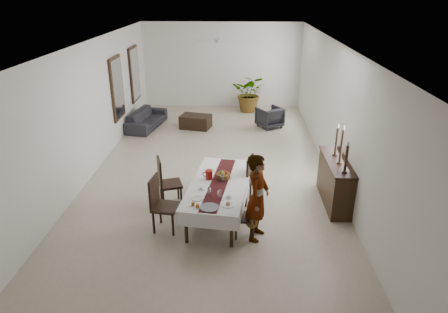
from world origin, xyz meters
TOP-DOWN VIEW (x-y plane):
  - floor at (0.00, 0.00)m, footprint 6.00×12.00m
  - ceiling at (0.00, 0.00)m, footprint 6.00×12.00m
  - wall_back at (0.00, 6.00)m, footprint 6.00×0.02m
  - wall_front at (0.00, -6.00)m, footprint 6.00×0.02m
  - wall_left at (-3.00, 0.00)m, footprint 0.02×12.00m
  - wall_right at (3.00, 0.00)m, footprint 0.02×12.00m
  - dining_table_top at (0.30, -2.16)m, footprint 1.25×2.41m
  - table_leg_fl at (-0.26, -3.19)m, footprint 0.08×0.08m
  - table_leg_fr at (0.58, -3.30)m, footprint 0.08×0.08m
  - table_leg_bl at (0.02, -1.02)m, footprint 0.08×0.08m
  - table_leg_br at (0.86, -1.13)m, footprint 0.08×0.08m
  - tablecloth_top at (0.30, -2.16)m, footprint 1.44×2.60m
  - tablecloth_drape_left at (-0.26, -2.09)m, footprint 0.33×2.46m
  - tablecloth_drape_right at (0.85, -2.23)m, footprint 0.33×2.46m
  - tablecloth_drape_near at (0.14, -3.38)m, footprint 1.12×0.15m
  - tablecloth_drape_far at (0.46, -0.94)m, footprint 1.12×0.15m
  - table_runner at (0.30, -2.16)m, footprint 0.64×2.42m
  - red_pitcher at (0.08, -1.99)m, footprint 0.16×0.16m
  - pitcher_handle at (-0.00, -1.97)m, footprint 0.12×0.03m
  - wine_glass_near at (0.33, -2.79)m, footprint 0.07×0.07m
  - wine_glass_mid at (0.14, -2.67)m, footprint 0.07×0.07m
  - wine_glass_far at (0.35, -2.12)m, footprint 0.07×0.07m
  - teacup_right at (0.51, -2.77)m, footprint 0.09×0.09m
  - saucer_right at (0.51, -2.77)m, footprint 0.14×0.14m
  - teacup_left at (-0.03, -2.45)m, footprint 0.09×0.09m
  - saucer_left at (-0.03, -2.45)m, footprint 0.14×0.14m
  - plate_near_right at (0.50, -3.06)m, footprint 0.23×0.23m
  - bread_near_right at (0.50, -3.06)m, footprint 0.09×0.09m
  - plate_near_left at (-0.08, -2.84)m, footprint 0.23×0.23m
  - plate_far_left at (0.06, -1.60)m, footprint 0.23×0.23m
  - serving_tray at (0.17, -3.16)m, footprint 0.35×0.35m
  - jam_jar_a at (-0.04, -3.16)m, footprint 0.06×0.06m
  - jam_jar_b at (-0.13, -3.09)m, footprint 0.06×0.06m
  - fruit_basket at (0.38, -1.93)m, footprint 0.29×0.29m
  - fruit_red at (0.41, -1.91)m, footprint 0.09×0.09m
  - fruit_green at (0.34, -1.89)m, footprint 0.08×0.08m
  - fruit_yellow at (0.37, -1.97)m, footprint 0.08×0.08m
  - chair_right_near_seat at (0.84, -2.93)m, footprint 0.44×0.44m
  - chair_right_near_leg_fl at (0.97, -3.11)m, footprint 0.04×0.04m
  - chair_right_near_leg_fr at (1.01, -2.79)m, footprint 0.04×0.04m
  - chair_right_near_leg_bl at (0.66, -3.07)m, footprint 0.04×0.04m
  - chair_right_near_leg_br at (0.70, -2.75)m, footprint 0.04×0.04m
  - chair_right_near_back at (1.01, -2.95)m, footprint 0.09×0.39m
  - chair_right_far_seat at (0.73, -1.61)m, footprint 0.58×0.58m
  - chair_right_far_leg_fl at (0.86, -1.85)m, footprint 0.06×0.06m
  - chair_right_far_leg_fr at (0.96, -1.48)m, footprint 0.06×0.06m
  - chair_right_far_leg_bl at (0.49, -1.74)m, footprint 0.06×0.06m
  - chair_right_far_leg_br at (0.60, -1.37)m, footprint 0.06×0.06m
  - chair_right_far_back at (0.93, -1.67)m, footprint 0.17×0.46m
  - chair_left_near_seat at (-0.70, -2.76)m, footprint 0.54×0.54m
  - chair_left_near_leg_fl at (-0.87, -2.54)m, footprint 0.05×0.05m
  - chair_left_near_leg_fr at (-0.92, -2.92)m, footprint 0.05×0.05m
  - chair_left_near_leg_bl at (-0.49, -2.60)m, footprint 0.05×0.05m
  - chair_left_near_leg_br at (-0.54, -2.98)m, footprint 0.05×0.05m
  - chair_left_near_back at (-0.92, -2.72)m, footprint 0.11×0.47m
  - chair_left_far_seat at (-0.77, -1.79)m, footprint 0.59×0.59m
  - chair_left_far_leg_fl at (-1.01, -1.66)m, footprint 0.06×0.06m
  - chair_left_far_leg_fr at (-0.89, -2.03)m, footprint 0.06×0.06m
  - chair_left_far_leg_bl at (-0.65, -1.54)m, footprint 0.06×0.06m
  - chair_left_far_leg_br at (-0.53, -1.91)m, footprint 0.06×0.06m
  - chair_left_far_back at (-0.97, -1.85)m, footprint 0.19×0.46m
  - woman at (1.04, -2.95)m, footprint 0.58×0.72m
  - sideboard_body at (2.78, -1.58)m, footprint 0.44×1.63m
  - sideboard_top at (2.78, -1.58)m, footprint 0.48×1.70m
  - candlestick_near_base at (2.78, -2.18)m, footprint 0.11×0.11m
  - candlestick_near_shaft at (2.78, -2.18)m, footprint 0.05×0.05m
  - candlestick_near_candle at (2.78, -2.18)m, footprint 0.04×0.04m
  - candlestick_mid_base at (2.78, -1.74)m, footprint 0.11×0.11m
  - candlestick_mid_shaft at (2.78, -1.74)m, footprint 0.05×0.05m
  - candlestick_mid_candle at (2.78, -1.74)m, footprint 0.04×0.04m
  - candlestick_far_base at (2.78, -1.30)m, footprint 0.11×0.11m
  - candlestick_far_shaft at (2.78, -1.30)m, footprint 0.05×0.05m
  - candlestick_far_candle at (2.78, -1.30)m, footprint 0.04×0.04m
  - sofa at (-2.42, 3.35)m, footprint 1.10×2.07m
  - armchair at (1.71, 3.52)m, footprint 1.02×1.03m
  - coffee_table at (-0.77, 3.32)m, footprint 1.10×0.85m
  - potted_plant at (1.09, 5.34)m, footprint 1.48×1.36m
  - mirror_frame_near at (-2.96, 2.20)m, footprint 0.06×1.05m
  - mirror_glass_near at (-2.92, 2.20)m, footprint 0.01×0.90m
  - mirror_frame_far at (-2.96, 4.30)m, footprint 0.06×1.05m
  - mirror_glass_far at (-2.92, 4.30)m, footprint 0.01×0.90m
  - fan_rod at (0.00, 3.00)m, footprint 0.04×0.04m
  - fan_hub at (0.00, 3.00)m, footprint 0.16×0.16m
  - fan_blade_n at (0.00, 3.35)m, footprint 0.10×0.55m
  - fan_blade_s at (0.00, 2.65)m, footprint 0.10×0.55m
  - fan_blade_e at (0.35, 3.00)m, footprint 0.55×0.10m
  - fan_blade_w at (-0.35, 3.00)m, footprint 0.55×0.10m

SIDE VIEW (x-z plane):
  - floor at x=0.00m, z-range 0.00..0.00m
  - chair_right_near_leg_fl at x=0.97m, z-range 0.00..0.39m
  - chair_right_near_leg_fr at x=1.01m, z-range 0.00..0.39m
  - chair_right_near_leg_bl at x=0.66m, z-range 0.00..0.39m
  - chair_right_near_leg_br at x=0.70m, z-range 0.00..0.39m
  - coffee_table at x=-0.77m, z-range 0.00..0.43m
  - chair_right_far_leg_fl at x=0.86m, z-range 0.00..0.46m
  - chair_right_far_leg_fr at x=0.96m, z-range 0.00..0.46m
  - chair_right_far_leg_bl at x=0.49m, z-range 0.00..0.46m
  - chair_right_far_leg_br at x=0.60m, z-range 0.00..0.46m
  - chair_left_far_leg_fl at x=-1.01m, z-range 0.00..0.46m
  - chair_left_far_leg_fr at x=-0.89m, z-range 0.00..0.46m
  - chair_left_far_leg_bl at x=-0.65m, z-range 0.00..0.46m
  - chair_left_far_leg_br at x=-0.53m, z-range 0.00..0.46m
  - chair_left_near_leg_fl at x=-0.87m, z-range 0.00..0.46m
  - chair_left_near_leg_fr at x=-0.92m, z-range 0.00..0.46m
  - chair_left_near_leg_bl at x=-0.49m, z-range 0.00..0.46m
  - chair_left_near_leg_br at x=-0.54m, z-range 0.00..0.46m
  - sofa at x=-2.42m, z-range 0.00..0.57m
  - table_leg_fl at x=-0.26m, z-range 0.00..0.67m
  - table_leg_fr at x=0.58m, z-range 0.00..0.67m
  - table_leg_bl at x=0.02m, z-range 0.00..0.67m
  - table_leg_br at x=0.86m, z-range 0.00..0.67m
  - armchair at x=1.71m, z-range 0.00..0.69m
  - chair_right_near_seat at x=0.84m, z-range 0.39..0.43m
  - chair_right_far_seat at x=0.73m, z-range 0.46..0.51m
  - chair_left_far_seat at x=-0.77m, z-range 0.46..0.51m
  - sideboard_body at x=2.78m, z-range 0.00..0.98m
  - chair_left_near_seat at x=-0.70m, z-range 0.47..0.52m
  - tablecloth_drape_left at x=-0.26m, z-range 0.44..0.73m
  - tablecloth_drape_right at x=0.85m, z-range 0.44..0.73m
  - tablecloth_drape_near at x=0.14m, z-range 0.44..0.73m
  - tablecloth_drape_far at x=0.46m, z-range 0.44..0.73m
  - chair_right_near_back at x=1.01m, z-range 0.43..0.93m
  - dining_table_top at x=0.30m, z-range 0.67..0.72m
  - potted_plant at x=1.09m, z-range 0.00..1.39m
  - tablecloth_top at x=0.30m, z-range 0.72..0.73m
  - table_runner at x=0.30m, z-range 0.73..0.73m
  - saucer_right at x=0.51m, z-range 0.73..0.74m
  - saucer_left at x=-0.03m, z-range 0.73..0.74m
  - plate_near_right at x=0.50m, z-range 0.73..0.74m
  - plate_near_left at x=-0.08m, z-range 0.73..0.74m
  - plate_far_left at x=0.06m, z-range 0.73..0.74m
  - serving_tray at x=0.17m, z-range 0.73..0.75m
  - teacup_right at x=0.51m, z-range 0.73..0.79m
  - teacup_left at x=-0.03m, z-range 0.73..0.79m
  - bread_near_right at x=0.50m, z-range 0.72..0.81m
  - jam_jar_a at x=-0.04m, z-range 0.73..0.80m
  - jam_jar_b at x=-0.13m, z-range 0.73..0.80m
  - fruit_basket at x=0.38m, z-range 0.73..0.83m
  - chair_right_far_back at x=0.93m, z-range 0.51..1.10m
  - chair_left_far_back at x=-0.97m, z-range 0.51..1.10m
  - wine_glass_near at x=0.33m, z-range 0.73..0.89m
  - wine_glass_mid at x=0.14m, z-range 0.73..0.89m
  - wine_glass_far at x=0.35m, z-range 0.73..0.89m
  - chair_left_near_back at x=-0.92m, z-range 0.51..1.11m
  - red_pitcher at x=0.08m, z-range 0.73..0.92m
  - pitcher_handle at x=0.00m, z-range 0.77..0.88m
  - woman at x=1.04m, z-range 0.00..1.70m
  - fruit_red at x=0.41m, z-range 0.81..0.89m
  - fruit_green at x=0.34m, z-range 0.81..0.89m
  - fruit_yellow at x=0.37m, z-range 0.81..0.89m
  - sideboard_top at x=2.78m, z-range 0.98..1.01m
  - candlestick_near_base at x=2.78m, z-range 1.01..1.04m
  - candlestick_mid_base at x=2.78m, z-range 1.01..1.04m
  - candlestick_far_base at x=2.78m, z-range 1.01..1.04m
  - candlestick_near_shaft at x=2.78m, z-range 1.04..1.59m
  - candlestick_far_shaft at x=2.78m, z-range 1.04..1.64m
  - candlestick_mid_shaft at x=2.78m, z-range 1.04..1.75m
  - wall_back at x=0.00m, z-range 0.00..3.20m
  - wall_front at x=0.00m, z-range 0.00..3.20m
  - wall_left at x=-3.00m, z-range 0.00..3.20m
  - wall_right at x=3.00m, z-range 0.00..3.20m
  - mirror_frame_near at x=-2.96m, z-range 0.67..2.53m
  - mirror_glass_near at x=-2.92m, z-range 0.75..2.45m
  - mirror_frame_far at x=-2.96m, z-range 0.67..2.53m
  - mirror_glass_far at x=-2.92m, z-range 0.75..2.45m
  - candlestick_near_candle at x=2.78m, z-range 1.59..1.68m
  - candlestick_far_candle at x=2.78m, z-range 1.64..1.73m
  - candlestick_mid_candle at x=2.78m, z-range 1.75..1.84m
  - fan_hub at x=0.00m, z-range 2.86..2.94m
  - fan_blade_n at x=0.00m, z-range 2.89..2.91m
  - fan_blade_s at x=0.00m, z-range 2.89..2.91m
  - fan_blade_e at x=0.35m, z-range 2.89..2.91m
  - fan_blade_w at x=-0.35m, z-range 2.89..2.91m
  - fan_rod at x=0.00m, z-range 3.00..3.20m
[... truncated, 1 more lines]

